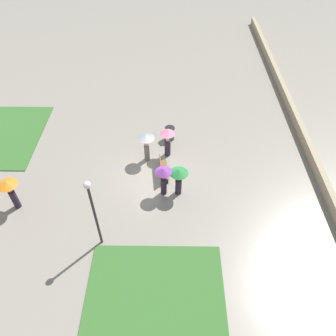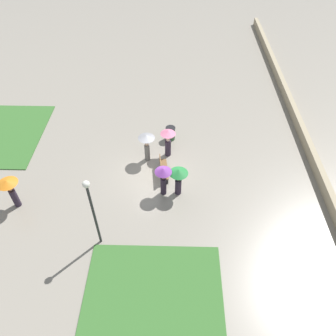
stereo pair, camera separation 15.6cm
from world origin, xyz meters
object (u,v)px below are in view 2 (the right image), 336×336
trash_bin (170,133)px  crowd_person_green (179,177)px  crowd_person_grey (147,143)px  crowd_person_pink (168,139)px  park_bench (163,169)px  lone_walker_far_path (10,188)px  lamp_post (92,206)px  crowd_person_purple (163,176)px

trash_bin → crowd_person_green: 4.80m
crowd_person_grey → crowd_person_pink: bearing=-1.8°
park_bench → crowd_person_grey: crowd_person_grey is taller
trash_bin → crowd_person_green: crowd_person_green is taller
crowd_person_green → lone_walker_far_path: lone_walker_far_path is taller
lamp_post → crowd_person_green: bearing=-49.6°
crowd_person_green → trash_bin: bearing=-19.8°
lamp_post → crowd_person_purple: 4.62m
crowd_person_purple → crowd_person_green: bearing=124.3°
trash_bin → crowd_person_grey: 2.57m
crowd_person_pink → lone_walker_far_path: size_ratio=1.01×
crowd_person_green → crowd_person_grey: 3.30m
trash_bin → crowd_person_purple: bearing=176.4°
lone_walker_far_path → crowd_person_purple: bearing=51.7°
lamp_post → crowd_person_green: 5.21m
crowd_person_green → crowd_person_grey: crowd_person_grey is taller
park_bench → crowd_person_pink: 1.95m
crowd_person_grey → crowd_person_purple: bearing=-89.9°
crowd_person_purple → lone_walker_far_path: bearing=-50.1°
lone_walker_far_path → crowd_person_green: bearing=51.2°
lamp_post → crowd_person_pink: bearing=-26.3°
trash_bin → crowd_person_purple: size_ratio=0.47×
lamp_post → crowd_person_grey: size_ratio=2.29×
trash_bin → park_bench: bearing=173.2°
crowd_person_pink → crowd_person_green: bearing=74.5°
lamp_post → park_bench: bearing=-31.9°
lamp_post → crowd_person_pink: (6.38, -3.16, -1.49)m
crowd_person_purple → crowd_person_grey: (2.73, 1.08, -0.02)m
lamp_post → lone_walker_far_path: size_ratio=2.25×
crowd_person_purple → crowd_person_grey: size_ratio=1.02×
crowd_person_purple → lone_walker_far_path: (-1.04, 7.86, 0.00)m
lamp_post → crowd_person_pink: lamp_post is taller
park_bench → crowd_person_green: 1.88m
lone_walker_far_path → park_bench: bearing=61.9°
crowd_person_pink → crowd_person_grey: (-0.45, 1.25, 0.01)m
crowd_person_purple → crowd_person_grey: crowd_person_purple is taller
park_bench → lamp_post: 5.95m
trash_bin → lone_walker_far_path: lone_walker_far_path is taller
park_bench → trash_bin: bearing=-13.1°
crowd_person_pink → lone_walker_far_path: 9.07m
lamp_post → trash_bin: bearing=-22.5°
crowd_person_pink → crowd_person_purple: (-3.18, 0.17, 0.03)m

